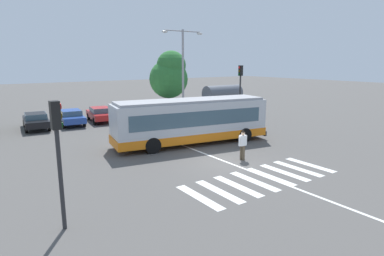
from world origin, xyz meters
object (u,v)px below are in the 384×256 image
Objects in this scene: bus_stop_shelter at (223,94)px; traffic_light_far_corner at (240,85)px; parked_car_champagne at (129,112)px; traffic_light_near_corner at (58,145)px; background_tree_right at (169,75)px; pedestrian_crossing_street at (243,143)px; parked_car_black at (36,120)px; twin_arm_street_lamp at (183,66)px; parked_car_blue at (71,116)px; parked_car_silver at (174,107)px; parked_car_white at (150,109)px; city_transit_bus at (191,121)px; parked_car_red at (100,113)px.

traffic_light_far_corner is at bearing -102.80° from bus_stop_shelter.
parked_car_champagne is 1.15× the size of bus_stop_shelter.
background_tree_right is (16.00, 19.73, 1.18)m from traffic_light_near_corner.
traffic_light_near_corner is 25.43m from background_tree_right.
parked_car_black is (-8.06, 16.22, -0.20)m from pedestrian_crossing_street.
parked_car_champagne is 6.99m from twin_arm_street_lamp.
traffic_light_near_corner is 20.71m from traffic_light_far_corner.
parked_car_blue is 10.80m from parked_car_silver.
parked_car_white is 1.00× the size of parked_car_silver.
background_tree_right is (5.61, 1.61, 3.34)m from parked_car_champagne.
parked_car_blue is at bearing -179.16° from parked_car_white.
parked_car_blue is (-4.92, 11.66, -0.82)m from city_transit_bus.
parked_car_black and parked_car_white have the same top height.
parked_car_black is at bearing 82.98° from traffic_light_near_corner.
parked_car_white is at bearing 0.84° from parked_car_blue.
city_transit_bus is 13.90m from parked_car_black.
parked_car_red is 2.63m from parked_car_champagne.
twin_arm_street_lamp is at bearing -48.09° from parked_car_champagne.
city_transit_bus is 2.35× the size of parked_car_red.
twin_arm_street_lamp reaches higher than parked_car_white.
parked_car_red is 1.00× the size of parked_car_silver.
twin_arm_street_lamp reaches higher than parked_car_blue.
bus_stop_shelter is (5.46, -4.98, 1.65)m from parked_car_white.
bus_stop_shelter is (8.15, -4.28, 1.65)m from parked_car_champagne.
parked_car_red is (5.58, 0.30, 0.00)m from parked_car_black.
parked_car_silver is 1.15× the size of bus_stop_shelter.
traffic_light_far_corner reaches higher than parked_car_red.
parked_car_champagne is at bearing 131.91° from twin_arm_street_lamp.
parked_car_white is (7.93, 0.12, 0.00)m from parked_car_blue.
parked_car_champagne is 0.70× the size of background_tree_right.
background_tree_right is at bearing 113.36° from bus_stop_shelter.
parked_car_blue is at bearing 152.38° from twin_arm_street_lamp.
twin_arm_street_lamp reaches higher than parked_car_silver.
parked_car_silver is 24.79m from traffic_light_near_corner.
parked_car_champagne is 1.01× the size of parked_car_white.
twin_arm_street_lamp is at bearing 177.14° from bus_stop_shelter.
traffic_light_near_corner reaches higher than parked_car_white.
parked_car_blue is at bearing -174.58° from background_tree_right.
city_transit_bus is at bearing -155.49° from traffic_light_far_corner.
parked_car_white is at bearing 101.24° from twin_arm_street_lamp.
city_transit_bus reaches higher than parked_car_silver.
parked_car_white is 6.54m from twin_arm_street_lamp.
parked_car_blue is 1.00× the size of parked_car_silver.
parked_car_silver is 8.90m from traffic_light_far_corner.
pedestrian_crossing_street is at bearing 12.52° from traffic_light_near_corner.
bus_stop_shelter reaches higher than parked_car_silver.
pedestrian_crossing_street is at bearing -107.45° from twin_arm_street_lamp.
parked_car_silver is at bearing 63.53° from city_transit_bus.
parked_car_black is at bearing -176.24° from parked_car_blue.
pedestrian_crossing_street is 0.33× the size of traffic_light_far_corner.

